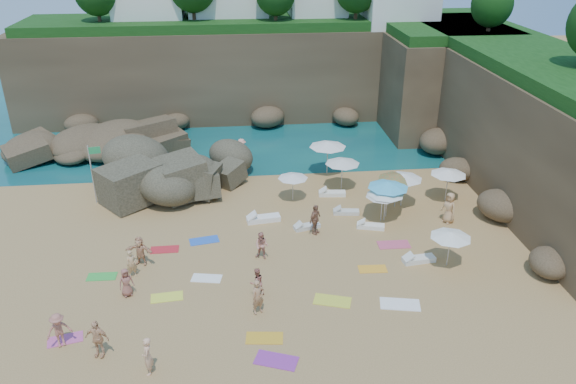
{
  "coord_description": "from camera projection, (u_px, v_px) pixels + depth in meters",
  "views": [
    {
      "loc": [
        -1.09,
        -26.84,
        16.52
      ],
      "look_at": [
        2.0,
        3.0,
        2.0
      ],
      "focal_mm": 35.0,
      "sensor_mm": 36.0,
      "label": 1
    }
  ],
  "objects": [
    {
      "name": "towel_13",
      "position": [
        400.0,
        304.0,
        26.79
      ],
      "size": [
        2.04,
        1.31,
        0.03
      ],
      "primitive_type": "cube",
      "rotation": [
        0.0,
        0.0,
        -0.21
      ],
      "color": "white",
      "rests_on": "ground"
    },
    {
      "name": "parasol_10",
      "position": [
        388.0,
        185.0,
        33.87
      ],
      "size": [
        2.5,
        2.5,
        2.37
      ],
      "color": "silver",
      "rests_on": "ground"
    },
    {
      "name": "flag_pole",
      "position": [
        93.0,
        167.0,
        35.38
      ],
      "size": [
        0.77,
        0.17,
        3.97
      ],
      "color": "silver",
      "rests_on": "ground"
    },
    {
      "name": "person_stand_3",
      "position": [
        315.0,
        219.0,
        32.51
      ],
      "size": [
        1.04,
        1.12,
        1.85
      ],
      "primitive_type": "imported",
      "rotation": [
        0.0,
        0.0,
        0.88
      ],
      "color": "#97664B",
      "rests_on": "ground"
    },
    {
      "name": "cliff_right",
      "position": [
        526.0,
        123.0,
        38.51
      ],
      "size": [
        8.0,
        30.0,
        8.0
      ],
      "primitive_type": "cube",
      "color": "brown",
      "rests_on": "ground"
    },
    {
      "name": "lounger_4",
      "position": [
        371.0,
        226.0,
        33.42
      ],
      "size": [
        1.72,
        0.96,
        0.25
      ],
      "primitive_type": "cube",
      "rotation": [
        0.0,
        0.0,
        -0.27
      ],
      "color": "white",
      "rests_on": "ground"
    },
    {
      "name": "cliff_corner",
      "position": [
        438.0,
        80.0,
        49.07
      ],
      "size": [
        10.0,
        12.0,
        8.0
      ],
      "primitive_type": "cube",
      "color": "brown",
      "rests_on": "ground"
    },
    {
      "name": "parasol_2",
      "position": [
        328.0,
        144.0,
        39.67
      ],
      "size": [
        2.64,
        2.64,
        2.49
      ],
      "color": "silver",
      "rests_on": "ground"
    },
    {
      "name": "parasol_6",
      "position": [
        397.0,
        176.0,
        35.08
      ],
      "size": [
        2.43,
        2.43,
        2.3
      ],
      "color": "silver",
      "rests_on": "ground"
    },
    {
      "name": "person_stand_0",
      "position": [
        132.0,
        264.0,
        28.61
      ],
      "size": [
        0.65,
        0.55,
        1.51
      ],
      "primitive_type": "imported",
      "rotation": [
        0.0,
        0.0,
        0.4
      ],
      "color": "tan",
      "rests_on": "ground"
    },
    {
      "name": "towel_4",
      "position": [
        167.0,
        297.0,
        27.3
      ],
      "size": [
        1.61,
        0.91,
        0.03
      ],
      "primitive_type": "cube",
      "rotation": [
        0.0,
        0.0,
        0.09
      ],
      "color": "#E5F03F",
      "rests_on": "ground"
    },
    {
      "name": "towel_5",
      "position": [
        207.0,
        278.0,
        28.74
      ],
      "size": [
        1.64,
        1.04,
        0.03
      ],
      "primitive_type": "cube",
      "rotation": [
        0.0,
        0.0,
        -0.19
      ],
      "color": "white",
      "rests_on": "ground"
    },
    {
      "name": "parasol_0",
      "position": [
        293.0,
        176.0,
        36.14
      ],
      "size": [
        1.96,
        1.96,
        1.86
      ],
      "color": "silver",
      "rests_on": "ground"
    },
    {
      "name": "rock_outcrop",
      "position": [
        186.0,
        187.0,
        38.7
      ],
      "size": [
        7.6,
        5.79,
        2.98
      ],
      "primitive_type": null,
      "rotation": [
        0.0,
        0.0,
        -0.03
      ],
      "color": "#685F47",
      "rests_on": "ground"
    },
    {
      "name": "person_lie_0",
      "position": [
        61.0,
        342.0,
        24.09
      ],
      "size": [
        1.66,
        1.93,
        0.44
      ],
      "primitive_type": "imported",
      "rotation": [
        0.0,
        0.0,
        0.45
      ],
      "color": "#B46B5A",
      "rests_on": "ground"
    },
    {
      "name": "marina_masts",
      "position": [
        74.0,
        73.0,
        55.35
      ],
      "size": [
        3.1,
        0.1,
        6.0
      ],
      "color": "white",
      "rests_on": "ground"
    },
    {
      "name": "lounger_0",
      "position": [
        263.0,
        219.0,
        34.19
      ],
      "size": [
        2.11,
        0.95,
        0.32
      ],
      "primitive_type": "cube",
      "rotation": [
        0.0,
        0.0,
        0.14
      ],
      "color": "white",
      "rests_on": "ground"
    },
    {
      "name": "parasol_11",
      "position": [
        451.0,
        235.0,
        29.05
      ],
      "size": [
        2.15,
        2.15,
        2.04
      ],
      "color": "silver",
      "rests_on": "ground"
    },
    {
      "name": "person_stand_6",
      "position": [
        148.0,
        356.0,
        22.38
      ],
      "size": [
        0.46,
        0.66,
        1.72
      ],
      "primitive_type": "imported",
      "rotation": [
        0.0,
        0.0,
        4.79
      ],
      "color": "#F2B489",
      "rests_on": "ground"
    },
    {
      "name": "lounger_5",
      "position": [
        419.0,
        259.0,
        30.11
      ],
      "size": [
        1.82,
        0.8,
        0.27
      ],
      "primitive_type": "cube",
      "rotation": [
        0.0,
        0.0,
        0.13
      ],
      "color": "silver",
      "rests_on": "ground"
    },
    {
      "name": "towel_6",
      "position": [
        276.0,
        360.0,
        23.36
      ],
      "size": [
        1.98,
        1.46,
        0.03
      ],
      "primitive_type": "cube",
      "rotation": [
        0.0,
        0.0,
        -0.36
      ],
      "color": "purple",
      "rests_on": "ground"
    },
    {
      "name": "person_lie_2",
      "position": [
        128.0,
        292.0,
        27.36
      ],
      "size": [
        1.31,
        1.64,
        0.39
      ],
      "primitive_type": "imported",
      "rotation": [
        0.0,
        0.0,
        0.47
      ],
      "color": "#9A5B4D",
      "rests_on": "ground"
    },
    {
      "name": "lounger_1",
      "position": [
        346.0,
        212.0,
        35.04
      ],
      "size": [
        1.65,
        0.73,
        0.25
      ],
      "primitive_type": "cube",
      "rotation": [
        0.0,
        0.0,
        -0.12
      ],
      "color": "silver",
      "rests_on": "ground"
    },
    {
      "name": "towel_7",
      "position": [
        165.0,
        250.0,
        31.25
      ],
      "size": [
        1.57,
        0.8,
        0.03
      ],
      "primitive_type": "cube",
      "rotation": [
        0.0,
        0.0,
        0.01
      ],
      "color": "red",
      "rests_on": "ground"
    },
    {
      "name": "seawater",
      "position": [
        242.0,
        98.0,
        58.19
      ],
      "size": [
        120.0,
        120.0,
        0.0
      ],
      "primitive_type": "plane",
      "color": "#0C4751",
      "rests_on": "ground"
    },
    {
      "name": "person_stand_5",
      "position": [
        139.0,
        181.0,
        37.59
      ],
      "size": [
        1.55,
        0.6,
        1.63
      ],
      "primitive_type": "imported",
      "rotation": [
        0.0,
        0.0,
        -0.11
      ],
      "color": "tan",
      "rests_on": "ground"
    },
    {
      "name": "lounger_3",
      "position": [
        307.0,
        227.0,
        33.38
      ],
      "size": [
        1.67,
        0.95,
        0.25
      ],
      "primitive_type": "cube",
      "rotation": [
        0.0,
        0.0,
        0.28
      ],
      "color": "silver",
      "rests_on": "ground"
    },
    {
      "name": "person_lie_3",
      "position": [
        141.0,
        261.0,
        29.86
      ],
      "size": [
        1.91,
        1.99,
        0.43
      ],
      "primitive_type": "imported",
      "rotation": [
        0.0,
        0.0,
        -0.3
      ],
      "color": "tan",
      "rests_on": "ground"
    },
    {
      "name": "towel_12",
      "position": [
        332.0,
        301.0,
        27.03
      ],
      "size": [
        1.97,
        1.4,
        0.03
      ],
      "primitive_type": "cube",
      "rotation": [
        0.0,
        0.0,
        -0.31
      ],
      "color": "yellow",
      "rests_on": "ground"
    },
    {
      "name": "person_stand_1",
      "position": [
        257.0,
        282.0,
        27.15
      ],
      "size": [
        0.9,
        0.82,
        1.51
      ],
      "primitive_type": "imported",
      "rotation": [
        0.0,
        0.0,
        3.56
      ],
      "color": "#B56A5A",
      "rests_on": "ground"
    },
    {
      "name": "parasol_3",
      "position": [
        404.0,
        176.0,
        35.19
      ],
      "size": [
        2.41,
        2.41,
        2.28
      ],
      "color": "silver",
      "rests_on": "ground"
    },
    {
      "name": "person_stand_2",
      "position": [
        242.0,
        151.0,
        42.11
      ],
      "size": [
        1.34,
        0.95,
        1.92
      ],
      "primitive_type": "imported",
      "rotation": [
        0.0,
        0.0,
        2.75
      ],
      "color": "#F9A58E",
      "rests_on": "ground"
    },
    {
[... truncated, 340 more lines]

